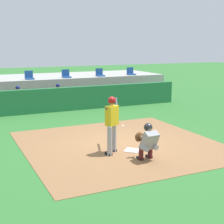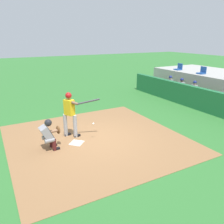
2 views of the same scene
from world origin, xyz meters
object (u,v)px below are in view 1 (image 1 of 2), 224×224
object	(u,v)px
dugout_player_2	(19,98)
stadium_seat_5	(131,73)
dugout_player_3	(59,96)
home_plate	(132,150)
stadium_seat_3	(66,75)
batter_at_plate	(112,121)
stadium_seat_2	(29,77)
catcher_crouched	(147,140)
stadium_seat_4	(100,74)

from	to	relation	value
dugout_player_2	stadium_seat_5	bearing A→B (deg)	15.19
dugout_player_3	home_plate	bearing A→B (deg)	-90.07
dugout_player_3	stadium_seat_3	bearing A→B (deg)	62.18
batter_at_plate	stadium_seat_2	xyz separation A→B (m)	(-0.40, 10.14, 0.50)
home_plate	dugout_player_2	world-z (taller)	dugout_player_2
catcher_crouched	stadium_seat_3	distance (m)	11.24
stadium_seat_5	catcher_crouched	bearing A→B (deg)	-116.00
catcher_crouched	dugout_player_3	size ratio (longest dim) A/B	1.56
dugout_player_3	stadium_seat_2	bearing A→B (deg)	118.24
stadium_seat_5	dugout_player_3	bearing A→B (deg)	-159.38
home_plate	dugout_player_2	bearing A→B (deg)	104.30
home_plate	dugout_player_3	bearing A→B (deg)	89.93
stadium_seat_2	dugout_player_2	bearing A→B (deg)	-116.02
batter_at_plate	stadium_seat_5	distance (m)	11.84
batter_at_plate	dugout_player_3	xyz separation A→B (m)	(0.69, 8.10, -0.36)
catcher_crouched	dugout_player_3	distance (m)	9.11
dugout_player_2	dugout_player_3	distance (m)	2.09
stadium_seat_3	stadium_seat_2	bearing A→B (deg)	180.00
stadium_seat_2	stadium_seat_3	xyz separation A→B (m)	(2.17, 0.00, 0.00)
stadium_seat_2	batter_at_plate	bearing A→B (deg)	-87.73
home_plate	catcher_crouched	xyz separation A→B (m)	(-0.02, -0.96, 0.58)
stadium_seat_3	stadium_seat_4	xyz separation A→B (m)	(2.17, 0.00, 0.00)
dugout_player_2	stadium_seat_5	xyz separation A→B (m)	(7.49, 2.03, 0.86)
home_plate	stadium_seat_5	distance (m)	11.63
stadium_seat_2	catcher_crouched	bearing A→B (deg)	-84.53
batter_at_plate	dugout_player_2	xyz separation A→B (m)	(-1.39, 8.10, -0.36)
batter_at_plate	stadium_seat_3	bearing A→B (deg)	80.12
stadium_seat_3	stadium_seat_4	bearing A→B (deg)	0.00
stadium_seat_4	stadium_seat_2	bearing A→B (deg)	180.00
batter_at_plate	stadium_seat_3	world-z (taller)	stadium_seat_3
stadium_seat_4	stadium_seat_5	size ratio (longest dim) A/B	1.00
stadium_seat_3	catcher_crouched	bearing A→B (deg)	-95.64
stadium_seat_2	stadium_seat_4	xyz separation A→B (m)	(4.33, 0.00, 0.00)
catcher_crouched	stadium_seat_5	bearing A→B (deg)	64.00
catcher_crouched	stadium_seat_2	distance (m)	11.23
home_plate	dugout_player_2	distance (m)	8.43
batter_at_plate	stadium_seat_4	distance (m)	10.88
home_plate	catcher_crouched	size ratio (longest dim) A/B	0.22
dugout_player_2	stadium_seat_4	distance (m)	5.77
stadium_seat_3	stadium_seat_5	world-z (taller)	same
batter_at_plate	catcher_crouched	bearing A→B (deg)	-56.55
catcher_crouched	stadium_seat_4	bearing A→B (deg)	73.66
stadium_seat_3	stadium_seat_4	distance (m)	2.17
stadium_seat_5	batter_at_plate	bearing A→B (deg)	-121.04
batter_at_plate	stadium_seat_5	bearing A→B (deg)	58.96
stadium_seat_3	stadium_seat_4	world-z (taller)	same
stadium_seat_2	stadium_seat_3	distance (m)	2.17
batter_at_plate	catcher_crouched	xyz separation A→B (m)	(0.67, -1.01, -0.43)
home_plate	stadium_seat_3	distance (m)	10.35
home_plate	dugout_player_2	xyz separation A→B (m)	(-2.08, 8.14, 0.65)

